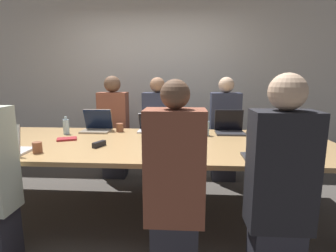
% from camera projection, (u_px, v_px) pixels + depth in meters
% --- Properties ---
extents(ground_plane, '(24.00, 24.00, 0.00)m').
position_uv_depth(ground_plane, '(134.00, 211.00, 2.84)').
color(ground_plane, '#4C4742').
extents(curtain_wall, '(12.00, 0.06, 2.80)m').
position_uv_depth(curtain_wall, '(153.00, 79.00, 4.34)').
color(curtain_wall, beige).
rests_on(curtain_wall, ground_plane).
extents(conference_table, '(4.13, 1.41, 0.78)m').
position_uv_depth(conference_table, '(132.00, 146.00, 2.71)').
color(conference_table, tan).
rests_on(conference_table, ground_plane).
extents(laptop_near_left, '(0.32, 0.26, 0.27)m').
position_uv_depth(laptop_near_left, '(7.00, 145.00, 2.25)').
color(laptop_near_left, silver).
rests_on(laptop_near_left, conference_table).
extents(cup_near_left, '(0.08, 0.08, 0.10)m').
position_uv_depth(cup_near_left, '(37.00, 148.00, 2.29)').
color(cup_near_left, brown).
rests_on(cup_near_left, conference_table).
extents(laptop_near_right, '(0.37, 0.24, 0.25)m').
position_uv_depth(laptop_near_right, '(268.00, 152.00, 2.07)').
color(laptop_near_right, '#333338').
rests_on(laptop_near_right, conference_table).
extents(person_near_right, '(0.40, 0.24, 1.46)m').
position_uv_depth(person_near_right, '(280.00, 189.00, 1.69)').
color(person_near_right, '#2D2D38').
rests_on(person_near_right, ground_plane).
extents(cup_near_right, '(0.08, 0.08, 0.10)m').
position_uv_depth(cup_near_right, '(298.00, 153.00, 2.13)').
color(cup_near_right, '#232328').
rests_on(cup_near_right, conference_table).
extents(laptop_far_midleft, '(0.35, 0.27, 0.27)m').
position_uv_depth(laptop_far_midleft, '(97.00, 125.00, 3.22)').
color(laptop_far_midleft, gray).
rests_on(laptop_far_midleft, conference_table).
extents(person_far_midleft, '(0.40, 0.24, 1.45)m').
position_uv_depth(person_far_midleft, '(114.00, 129.00, 3.72)').
color(person_far_midleft, '#2D2D38').
rests_on(person_far_midleft, ground_plane).
extents(cup_far_midleft, '(0.09, 0.09, 0.10)m').
position_uv_depth(cup_far_midleft, '(120.00, 128.00, 3.19)').
color(cup_far_midleft, brown).
rests_on(cup_far_midleft, conference_table).
extents(bottle_far_midleft, '(0.07, 0.07, 0.21)m').
position_uv_depth(bottle_far_midleft, '(66.00, 127.00, 3.05)').
color(bottle_far_midleft, '#ADD1E0').
rests_on(bottle_far_midleft, conference_table).
extents(laptop_near_midright, '(0.35, 0.25, 0.25)m').
position_uv_depth(laptop_near_midright, '(166.00, 149.00, 2.14)').
color(laptop_near_midright, '#B7B7BC').
rests_on(laptop_near_midright, conference_table).
extents(person_near_midright, '(0.40, 0.24, 1.42)m').
position_uv_depth(person_near_midright, '(175.00, 189.00, 1.77)').
color(person_near_midright, '#2D2D38').
rests_on(person_near_midright, ground_plane).
extents(bottle_near_midright, '(0.07, 0.07, 0.22)m').
position_uv_depth(bottle_near_midright, '(196.00, 143.00, 2.25)').
color(bottle_near_midright, '#ADD1E0').
rests_on(bottle_near_midright, conference_table).
extents(laptop_far_right, '(0.34, 0.27, 0.27)m').
position_uv_depth(laptop_far_right, '(229.00, 126.00, 3.11)').
color(laptop_far_right, '#333338').
rests_on(laptop_far_right, conference_table).
extents(person_far_right, '(0.40, 0.24, 1.44)m').
position_uv_depth(person_far_right, '(224.00, 131.00, 3.62)').
color(person_far_right, '#2D2D38').
rests_on(person_far_right, ground_plane).
extents(cup_far_right, '(0.08, 0.08, 0.10)m').
position_uv_depth(cup_far_right, '(254.00, 130.00, 3.06)').
color(cup_far_right, white).
rests_on(cup_far_right, conference_table).
extents(bottle_far_right, '(0.07, 0.07, 0.20)m').
position_uv_depth(bottle_far_right, '(206.00, 128.00, 2.97)').
color(bottle_far_right, '#ADD1E0').
rests_on(bottle_far_right, conference_table).
extents(laptop_far_center, '(0.37, 0.23, 0.22)m').
position_uv_depth(laptop_far_center, '(153.00, 126.00, 3.21)').
color(laptop_far_center, silver).
rests_on(laptop_far_center, conference_table).
extents(person_far_center, '(0.40, 0.24, 1.43)m').
position_uv_depth(person_far_center, '(158.00, 131.00, 3.65)').
color(person_far_center, '#2D2D38').
rests_on(person_far_center, ground_plane).
extents(cup_far_center, '(0.08, 0.08, 0.10)m').
position_uv_depth(cup_far_center, '(176.00, 128.00, 3.18)').
color(cup_far_center, brown).
rests_on(cup_far_center, conference_table).
extents(stapler, '(0.10, 0.16, 0.05)m').
position_uv_depth(stapler, '(99.00, 144.00, 2.50)').
color(stapler, black).
rests_on(stapler, conference_table).
extents(notebook, '(0.23, 0.20, 0.02)m').
position_uv_depth(notebook, '(67.00, 139.00, 2.77)').
color(notebook, maroon).
rests_on(notebook, conference_table).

